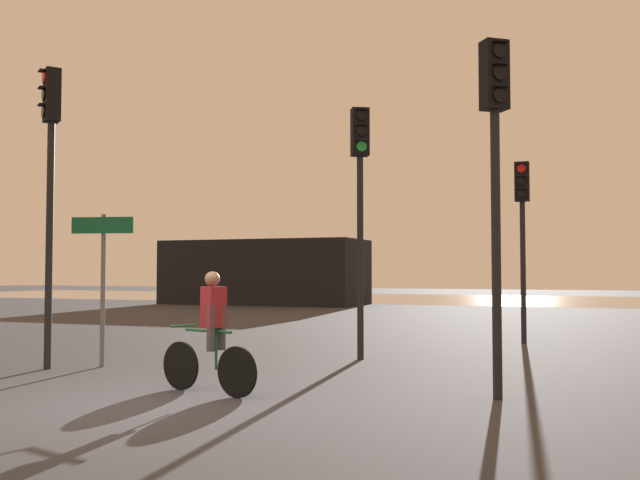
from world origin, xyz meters
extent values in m
plane|color=#333338|center=(0.00, 0.00, 0.00)|extent=(120.00, 120.00, 0.00)
cube|color=gray|center=(0.00, 35.03, 0.00)|extent=(80.00, 16.00, 0.01)
cube|color=black|center=(-10.40, 25.03, 1.59)|extent=(10.02, 4.00, 3.18)
cylinder|color=black|center=(-3.29, 2.24, 2.07)|extent=(0.12, 0.12, 4.14)
cube|color=black|center=(-3.29, 2.24, 4.59)|extent=(0.40, 0.38, 0.90)
cylinder|color=red|center=(-3.37, 2.13, 4.88)|extent=(0.17, 0.14, 0.19)
cube|color=black|center=(-3.38, 2.11, 4.99)|extent=(0.22, 0.21, 0.02)
cylinder|color=black|center=(-3.37, 2.13, 4.59)|extent=(0.17, 0.14, 0.19)
cube|color=black|center=(-3.38, 2.11, 4.70)|extent=(0.22, 0.21, 0.02)
cylinder|color=black|center=(-3.37, 2.13, 4.30)|extent=(0.17, 0.14, 0.19)
cube|color=black|center=(-3.38, 2.11, 4.41)|extent=(0.22, 0.21, 0.02)
cylinder|color=black|center=(3.67, 9.52, 1.61)|extent=(0.12, 0.12, 3.22)
cube|color=black|center=(3.67, 9.52, 3.67)|extent=(0.32, 0.25, 0.90)
cylinder|color=red|center=(3.67, 9.38, 3.96)|extent=(0.19, 0.03, 0.19)
cube|color=black|center=(3.67, 9.36, 4.07)|extent=(0.19, 0.12, 0.02)
cylinder|color=black|center=(3.67, 9.38, 3.67)|extent=(0.19, 0.03, 0.19)
cube|color=black|center=(3.67, 9.36, 3.78)|extent=(0.19, 0.12, 0.02)
cylinder|color=black|center=(3.67, 9.38, 3.38)|extent=(0.19, 0.03, 0.19)
cube|color=black|center=(3.67, 9.36, 3.49)|extent=(0.19, 0.12, 0.02)
cylinder|color=black|center=(4.06, 2.09, 1.85)|extent=(0.12, 0.12, 3.70)
cube|color=black|center=(4.06, 2.09, 4.15)|extent=(0.40, 0.39, 0.90)
cylinder|color=black|center=(4.15, 1.99, 4.44)|extent=(0.17, 0.14, 0.19)
cube|color=black|center=(4.16, 1.97, 4.55)|extent=(0.22, 0.21, 0.02)
cylinder|color=black|center=(4.15, 1.99, 4.15)|extent=(0.17, 0.14, 0.19)
cube|color=black|center=(4.16, 1.97, 4.26)|extent=(0.22, 0.21, 0.02)
cylinder|color=black|center=(4.15, 1.99, 3.86)|extent=(0.17, 0.14, 0.19)
cube|color=black|center=(4.16, 1.97, 3.97)|extent=(0.22, 0.21, 0.02)
cylinder|color=black|center=(1.15, 5.39, 1.89)|extent=(0.12, 0.12, 3.78)
cube|color=black|center=(1.15, 5.39, 4.23)|extent=(0.40, 0.37, 0.90)
cylinder|color=black|center=(1.22, 5.27, 4.52)|extent=(0.18, 0.12, 0.19)
cube|color=black|center=(1.23, 5.25, 4.63)|extent=(0.22, 0.20, 0.02)
cylinder|color=black|center=(1.22, 5.27, 4.23)|extent=(0.18, 0.12, 0.19)
cube|color=black|center=(1.23, 5.25, 4.34)|extent=(0.22, 0.20, 0.02)
cylinder|color=green|center=(1.22, 5.27, 3.94)|extent=(0.18, 0.12, 0.19)
cube|color=black|center=(1.23, 5.25, 4.05)|extent=(0.22, 0.20, 0.02)
cylinder|color=slate|center=(-2.62, 2.80, 1.30)|extent=(0.08, 0.08, 2.60)
cube|color=#116038|center=(-2.61, 2.74, 2.41)|extent=(1.07, 0.31, 0.28)
cylinder|color=black|center=(-0.07, 1.25, 0.33)|extent=(0.65, 0.21, 0.66)
cylinder|color=black|center=(0.94, 0.98, 0.33)|extent=(0.65, 0.21, 0.66)
cylinder|color=#1E592D|center=(0.43, 1.11, 0.83)|extent=(0.82, 0.26, 0.04)
cylinder|color=#1E592D|center=(0.58, 1.07, 0.61)|extent=(0.04, 0.04, 0.55)
cylinder|color=#1E592D|center=(-0.02, 1.23, 0.88)|extent=(0.15, 0.45, 0.03)
cylinder|color=#3F3F47|center=(0.61, 1.17, 0.88)|extent=(0.11, 0.11, 0.60)
cylinder|color=#3F3F47|center=(0.55, 0.98, 0.88)|extent=(0.11, 0.11, 0.60)
cube|color=maroon|center=(0.53, 1.09, 1.15)|extent=(0.27, 0.34, 0.54)
sphere|color=#846047|center=(0.50, 1.09, 1.52)|extent=(0.20, 0.20, 0.20)
camera|label=1|loc=(5.30, -7.18, 1.61)|focal=40.00mm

